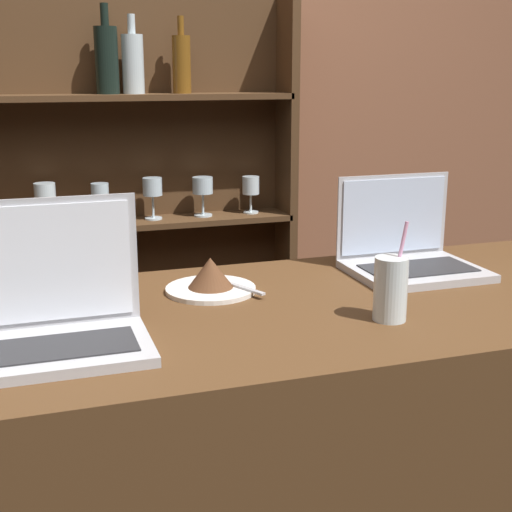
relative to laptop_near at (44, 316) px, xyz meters
name	(u,v)px	position (x,y,z in m)	size (l,w,h in m)	color
back_wall	(134,100)	(0.37, 1.34, 0.31)	(7.00, 0.06, 2.70)	brown
back_shelf	(126,230)	(0.31, 1.26, -0.14)	(1.19, 0.18, 1.70)	#472D19
laptop_near	(44,316)	(0.00, 0.00, 0.00)	(0.34, 0.21, 0.25)	#ADADB2
laptop_far	(408,252)	(0.84, 0.24, -0.01)	(0.30, 0.24, 0.22)	#ADADB2
cake_plate	(211,279)	(0.35, 0.23, -0.03)	(0.20, 0.20, 0.08)	silver
water_glass	(391,289)	(0.63, -0.05, 0.00)	(0.06, 0.06, 0.19)	silver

